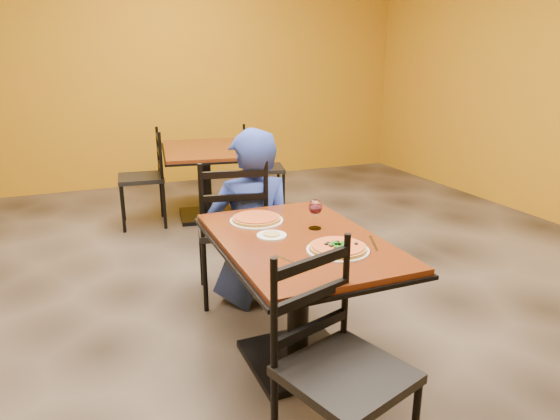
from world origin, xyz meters
name	(u,v)px	position (x,y,z in m)	size (l,w,h in m)	color
floor	(266,320)	(0.00, 0.00, 0.00)	(7.00, 8.00, 0.01)	black
wall_back	(153,69)	(0.00, 4.00, 1.50)	(7.00, 0.01, 3.00)	#B47014
table_main	(298,272)	(0.00, -0.50, 0.56)	(0.83, 1.23, 0.75)	#682E10
table_second	(205,166)	(0.20, 2.31, 0.56)	(1.01, 1.36, 0.75)	#682E10
chair_main_near	(346,376)	(-0.17, -1.31, 0.48)	(0.44, 0.44, 0.97)	black
chair_main_far	(232,228)	(-0.09, 0.44, 0.51)	(0.46, 0.46, 1.02)	black
chair_second_left	(141,178)	(-0.46, 2.31, 0.49)	(0.44, 0.44, 0.97)	black
chair_second_right	(264,169)	(0.86, 2.31, 0.47)	(0.43, 0.43, 0.94)	black
diner	(252,217)	(0.03, 0.34, 0.61)	(0.61, 0.40, 1.22)	navy
plate_main	(338,250)	(0.10, -0.74, 0.76)	(0.31, 0.31, 0.01)	white
pizza_main	(338,247)	(0.10, -0.74, 0.77)	(0.28, 0.28, 0.02)	maroon
plate_far	(256,221)	(-0.11, -0.16, 0.76)	(0.31, 0.31, 0.01)	white
pizza_far	(256,218)	(-0.11, -0.16, 0.77)	(0.28, 0.28, 0.02)	orange
side_plate	(272,236)	(-0.12, -0.42, 0.76)	(0.16, 0.16, 0.01)	white
dip	(272,234)	(-0.12, -0.42, 0.76)	(0.09, 0.09, 0.01)	tan
wine_glass	(315,213)	(0.15, -0.40, 0.84)	(0.08, 0.08, 0.18)	white
fork	(289,261)	(-0.17, -0.76, 0.75)	(0.01, 0.19, 0.00)	silver
knife	(373,243)	(0.32, -0.72, 0.75)	(0.01, 0.21, 0.00)	silver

